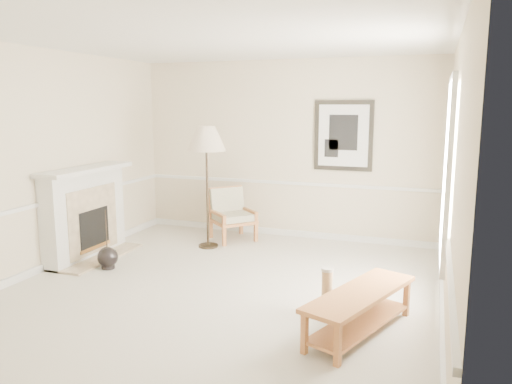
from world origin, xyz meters
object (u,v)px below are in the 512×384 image
(floor_lamp, at_px, (207,142))
(bench, at_px, (360,305))
(floor_vase, at_px, (108,258))
(armchair, at_px, (230,212))
(scratching_post, at_px, (327,299))

(floor_lamp, xyz_separation_m, bench, (2.65, -2.21, -1.34))
(floor_vase, height_order, armchair, armchair)
(armchair, bearing_deg, bench, -94.90)
(floor_vase, bearing_deg, scratching_post, -8.21)
(floor_vase, xyz_separation_m, bench, (3.47, -0.81, 0.13))
(scratching_post, bearing_deg, floor_vase, 171.79)
(floor_vase, distance_m, scratching_post, 3.10)
(armchair, height_order, floor_lamp, floor_lamp)
(armchair, bearing_deg, floor_vase, -162.43)
(floor_vase, xyz_separation_m, scratching_post, (3.07, -0.44, 0.01))
(floor_vase, relative_size, bench, 0.52)
(armchair, relative_size, floor_lamp, 0.49)
(floor_vase, height_order, floor_lamp, floor_lamp)
(armchair, xyz_separation_m, scratching_post, (2.12, -2.44, -0.29))
(floor_vase, relative_size, floor_lamp, 0.43)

